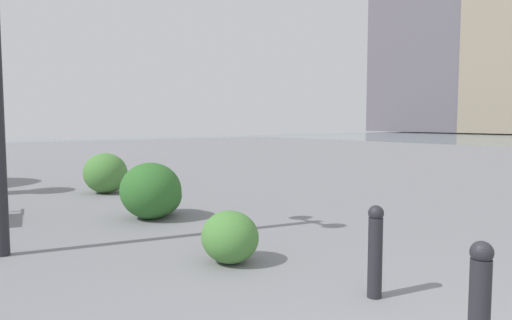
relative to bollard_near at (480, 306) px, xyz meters
The scene contains 7 objects.
building_highrise 76.04m from the bollard_near, 57.91° to the right, with size 16.22×15.19×26.36m.
bollard_near is the anchor object (origin of this frame).
bollard_mid 1.24m from the bollard_near, 23.18° to the right, with size 0.13×0.13×0.78m.
shrub_low 5.45m from the bollard_near, ahead, with size 0.73×0.65×0.62m.
shrub_round 8.22m from the bollard_near, ahead, with size 0.97×0.87×0.83m.
shrub_wide 5.25m from the bollard_near, ahead, with size 1.00×0.90×0.85m.
shrub_tall 2.67m from the bollard_near, ahead, with size 0.64×0.58×0.55m.
Camera 1 is at (-0.69, 1.98, 1.47)m, focal length 32.65 mm.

